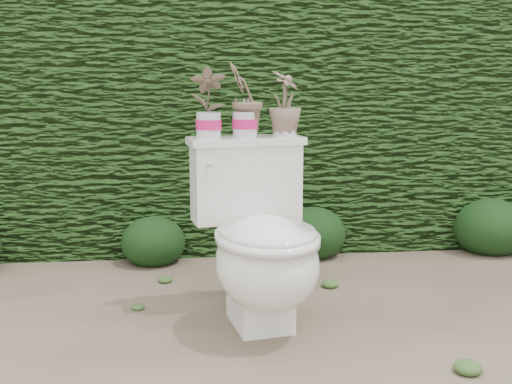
{
  "coord_description": "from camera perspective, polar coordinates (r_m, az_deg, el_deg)",
  "views": [
    {
      "loc": [
        -0.29,
        -2.49,
        1.05
      ],
      "look_at": [
        -0.01,
        0.19,
        0.55
      ],
      "focal_mm": 45.0,
      "sensor_mm": 36.0,
      "label": 1
    }
  ],
  "objects": [
    {
      "name": "liriope_clump_2",
      "position": [
        3.65,
        -9.13,
        -3.97
      ],
      "size": [
        0.36,
        0.36,
        0.29
      ],
      "primitive_type": "ellipsoid",
      "color": "#1A3A14",
      "rests_on": "ground"
    },
    {
      "name": "toilet",
      "position": [
        2.64,
        0.46,
        -4.7
      ],
      "size": [
        0.56,
        0.74,
        0.78
      ],
      "rotation": [
        0.0,
        0.0,
        0.17
      ],
      "color": "white",
      "rests_on": "ground"
    },
    {
      "name": "hedge",
      "position": [
        4.1,
        -1.96,
        7.01
      ],
      "size": [
        8.0,
        1.0,
        1.6
      ],
      "primitive_type": "cube",
      "color": "#2E571D",
      "rests_on": "ground"
    },
    {
      "name": "potted_plant_right",
      "position": [
        2.84,
        2.58,
        7.71
      ],
      "size": [
        0.2,
        0.2,
        0.27
      ],
      "primitive_type": "imported",
      "rotation": [
        0.0,
        0.0,
        1.18
      ],
      "color": "#308128",
      "rests_on": "toilet"
    },
    {
      "name": "liriope_clump_3",
      "position": [
        3.75,
        4.96,
        -3.26
      ],
      "size": [
        0.4,
        0.4,
        0.32
      ],
      "primitive_type": "ellipsoid",
      "color": "#1A3A14",
      "rests_on": "ground"
    },
    {
      "name": "potted_plant_left",
      "position": [
        2.75,
        -4.26,
        7.78
      ],
      "size": [
        0.15,
        0.11,
        0.29
      ],
      "primitive_type": "imported",
      "rotation": [
        0.0,
        0.0,
        3.1
      ],
      "color": "#308128",
      "rests_on": "toilet"
    },
    {
      "name": "potted_plant_center",
      "position": [
        2.78,
        -1.01,
        8.05
      ],
      "size": [
        0.21,
        0.22,
        0.31
      ],
      "primitive_type": "imported",
      "rotation": [
        0.0,
        0.0,
        3.97
      ],
      "color": "#308128",
      "rests_on": "toilet"
    },
    {
      "name": "liriope_clump_4",
      "position": [
        4.07,
        20.11,
        -2.57
      ],
      "size": [
        0.43,
        0.43,
        0.35
      ],
      "primitive_type": "ellipsoid",
      "color": "#1A3A14",
      "rests_on": "ground"
    },
    {
      "name": "ground",
      "position": [
        2.71,
        0.64,
        -12.22
      ],
      "size": [
        60.0,
        60.0,
        0.0
      ],
      "primitive_type": "plane",
      "color": "gray",
      "rests_on": "ground"
    }
  ]
}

